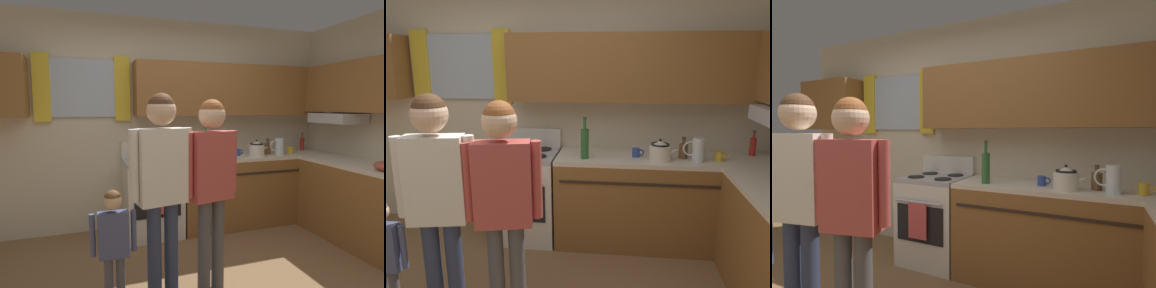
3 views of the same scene
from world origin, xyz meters
TOP-DOWN VIEW (x-y plane):
  - back_wall_unit at (0.10, 1.82)m, footprint 4.60×0.42m
  - kitchen_counter_run at (1.54, 1.15)m, footprint 2.11×1.98m
  - stove_oven at (-0.15, 1.54)m, footprint 0.64×0.67m
  - bottle_wine_green at (0.46, 1.39)m, footprint 0.08×0.08m
  - bottle_squat_brown at (1.39, 1.50)m, footprint 0.08×0.08m
  - mug_cobalt_blue at (0.95, 1.50)m, footprint 0.11×0.07m
  - mug_mustard_yellow at (1.71, 1.45)m, footprint 0.12×0.08m
  - stovetop_kettle at (1.16, 1.39)m, footprint 0.27×0.20m
  - water_pitcher at (1.49, 1.41)m, footprint 0.19×0.11m
  - adult_holding_child at (-0.36, 0.17)m, footprint 0.50×0.22m
  - adult_in_plaid at (0.06, 0.21)m, footprint 0.48×0.22m

SIDE VIEW (x-z plane):
  - kitchen_counter_run at x=1.54m, z-range 0.00..0.90m
  - stove_oven at x=-0.15m, z-range -0.08..1.02m
  - mug_cobalt_blue at x=0.95m, z-range 0.90..0.99m
  - mug_mustard_yellow at x=1.71m, z-range 0.90..0.99m
  - bottle_squat_brown at x=1.39m, z-range 0.87..1.08m
  - adult_in_plaid at x=0.06m, z-range 0.20..1.78m
  - stovetop_kettle at x=1.16m, z-range 0.89..1.10m
  - water_pitcher at x=1.49m, z-range 0.90..1.12m
  - adult_holding_child at x=-0.36m, z-range 0.21..1.83m
  - bottle_wine_green at x=0.46m, z-range 0.85..1.25m
  - back_wall_unit at x=0.10m, z-range 0.17..2.77m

